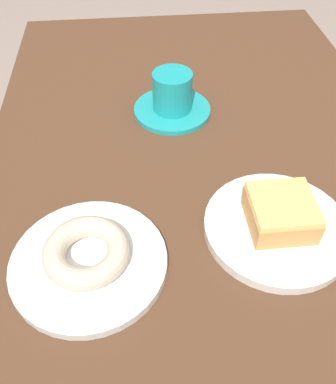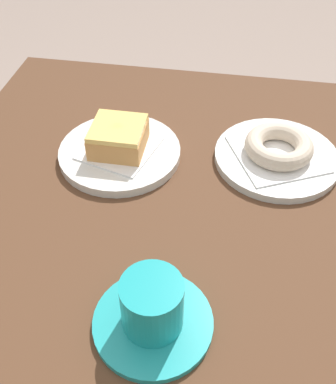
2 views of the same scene
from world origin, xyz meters
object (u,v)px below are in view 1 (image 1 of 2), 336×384
Objects in this scene: donut_glazed_square at (281,212)px; coffee_cup at (172,97)px; plate_sugar_ring at (89,263)px; donut_sugar_ring at (86,252)px; plate_glazed_square at (276,228)px.

donut_glazed_square is 0.60× the size of coffee_cup.
plate_sugar_ring is at bearing 96.97° from donut_glazed_square.
donut_glazed_square is at bearing -158.97° from coffee_cup.
plate_glazed_square is (0.03, -0.27, -0.02)m from donut_sugar_ring.
donut_glazed_square is at bearing 0.00° from plate_glazed_square.
coffee_cup is at bearing -23.68° from plate_sugar_ring.
plate_glazed_square is at bearing -83.03° from donut_sugar_ring.
plate_sugar_ring is 1.01× the size of plate_glazed_square.
donut_glazed_square is at bearing -83.03° from plate_sugar_ring.
donut_sugar_ring is 0.77× the size of coffee_cup.
plate_glazed_square is 0.34m from coffee_cup.
donut_glazed_square reaches higher than donut_sugar_ring.
plate_glazed_square is 2.38× the size of donut_glazed_square.
donut_sugar_ring is 0.55× the size of plate_glazed_square.
donut_sugar_ring reaches higher than plate_sugar_ring.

